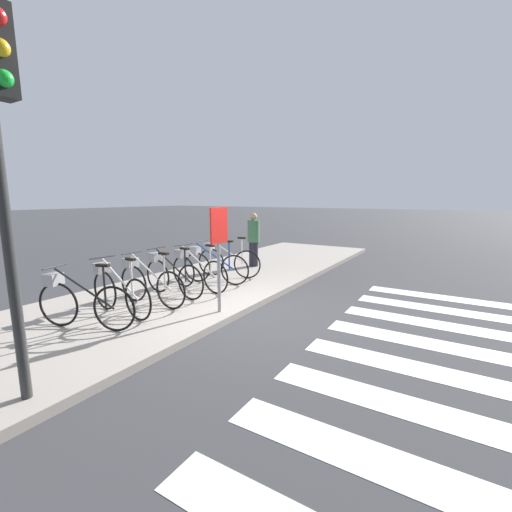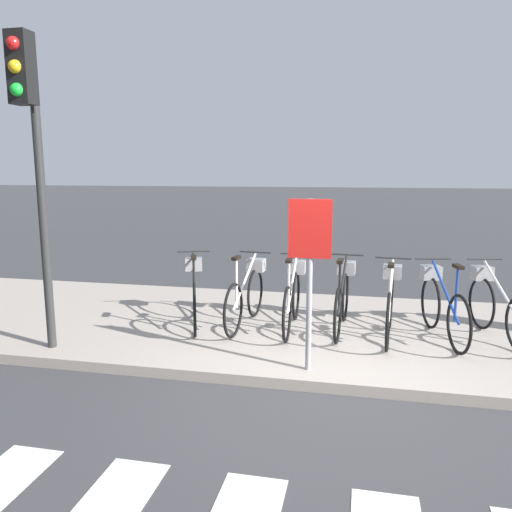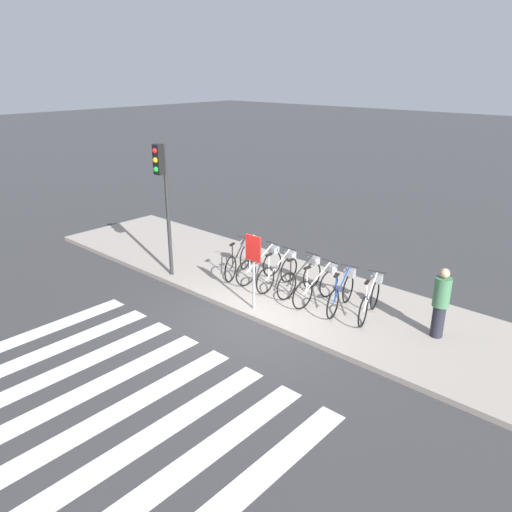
# 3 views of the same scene
# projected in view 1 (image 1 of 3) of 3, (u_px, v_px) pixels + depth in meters

# --- Properties ---
(ground_plane) EXTENTS (120.00, 120.00, 0.00)m
(ground_plane) POSITION_uv_depth(u_px,v_px,m) (243.00, 316.00, 6.06)
(ground_plane) COLOR #38383A
(sidewalk) EXTENTS (17.15, 3.59, 0.12)m
(sidewalk) POSITION_uv_depth(u_px,v_px,m) (170.00, 298.00, 6.98)
(sidewalk) COLOR #9E9389
(sidewalk) RESTS_ON ground_plane
(parked_bicycle_0) EXTENTS (0.67, 1.57, 1.02)m
(parked_bicycle_0) POSITION_uv_depth(u_px,v_px,m) (80.00, 300.00, 5.13)
(parked_bicycle_0) COLOR black
(parked_bicycle_0) RESTS_ON sidewalk
(parked_bicycle_1) EXTENTS (0.46, 1.65, 1.02)m
(parked_bicycle_1) POSITION_uv_depth(u_px,v_px,m) (117.00, 288.00, 5.78)
(parked_bicycle_1) COLOR black
(parked_bicycle_1) RESTS_ON sidewalk
(parked_bicycle_2) EXTENTS (0.46, 1.65, 1.02)m
(parked_bicycle_2) POSITION_uv_depth(u_px,v_px,m) (148.00, 281.00, 6.30)
(parked_bicycle_2) COLOR black
(parked_bicycle_2) RESTS_ON sidewalk
(parked_bicycle_3) EXTENTS (0.46, 1.65, 1.02)m
(parked_bicycle_3) POSITION_uv_depth(u_px,v_px,m) (170.00, 274.00, 6.89)
(parked_bicycle_3) COLOR black
(parked_bicycle_3) RESTS_ON sidewalk
(parked_bicycle_4) EXTENTS (0.46, 1.65, 1.02)m
(parked_bicycle_4) POSITION_uv_depth(u_px,v_px,m) (196.00, 269.00, 7.32)
(parked_bicycle_4) COLOR black
(parked_bicycle_4) RESTS_ON sidewalk
(parked_bicycle_5) EXTENTS (0.51, 1.63, 1.02)m
(parked_bicycle_5) POSITION_uv_depth(u_px,v_px,m) (212.00, 264.00, 7.88)
(parked_bicycle_5) COLOR black
(parked_bicycle_5) RESTS_ON sidewalk
(parked_bicycle_6) EXTENTS (0.56, 1.61, 1.02)m
(parked_bicycle_6) POSITION_uv_depth(u_px,v_px,m) (225.00, 259.00, 8.50)
(parked_bicycle_6) COLOR black
(parked_bicycle_6) RESTS_ON sidewalk
(pedestrian) EXTENTS (0.34, 0.34, 1.53)m
(pedestrian) POSITION_uv_depth(u_px,v_px,m) (254.00, 239.00, 9.78)
(pedestrian) COLOR #23232D
(pedestrian) RESTS_ON sidewalk
(traffic_light) EXTENTS (0.24, 0.40, 3.53)m
(traffic_light) POSITION_uv_depth(u_px,v_px,m) (0.00, 130.00, 2.92)
(traffic_light) COLOR #2D2D2D
(traffic_light) RESTS_ON sidewalk
(sign_post) EXTENTS (0.44, 0.07, 1.80)m
(sign_post) POSITION_uv_depth(u_px,v_px,m) (219.00, 241.00, 5.75)
(sign_post) COLOR #99999E
(sign_post) RESTS_ON sidewalk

